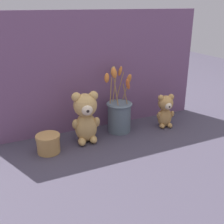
{
  "coord_description": "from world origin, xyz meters",
  "views": [
    {
      "loc": [
        -0.51,
        -1.06,
        0.59
      ],
      "look_at": [
        0.0,
        0.02,
        0.13
      ],
      "focal_mm": 45.0,
      "sensor_mm": 36.0,
      "label": 1
    }
  ],
  "objects_px": {
    "flower_vase": "(119,113)",
    "decorative_tin_tall": "(49,144)",
    "teddy_bear_medium": "(165,110)",
    "teddy_bear_large": "(86,116)"
  },
  "relations": [
    {
      "from": "flower_vase",
      "to": "decorative_tin_tall",
      "type": "xyz_separation_m",
      "value": [
        -0.37,
        -0.07,
        -0.05
      ]
    },
    {
      "from": "decorative_tin_tall",
      "to": "teddy_bear_medium",
      "type": "bearing_deg",
      "value": 1.54
    },
    {
      "from": "decorative_tin_tall",
      "to": "teddy_bear_large",
      "type": "bearing_deg",
      "value": 9.37
    },
    {
      "from": "teddy_bear_medium",
      "to": "flower_vase",
      "type": "height_order",
      "value": "flower_vase"
    },
    {
      "from": "teddy_bear_large",
      "to": "decorative_tin_tall",
      "type": "xyz_separation_m",
      "value": [
        -0.18,
        -0.03,
        -0.08
      ]
    },
    {
      "from": "teddy_bear_large",
      "to": "decorative_tin_tall",
      "type": "bearing_deg",
      "value": -170.63
    },
    {
      "from": "teddy_bear_large",
      "to": "flower_vase",
      "type": "relative_size",
      "value": 0.72
    },
    {
      "from": "teddy_bear_large",
      "to": "flower_vase",
      "type": "xyz_separation_m",
      "value": [
        0.19,
        0.04,
        -0.03
      ]
    },
    {
      "from": "teddy_bear_medium",
      "to": "decorative_tin_tall",
      "type": "height_order",
      "value": "teddy_bear_medium"
    },
    {
      "from": "flower_vase",
      "to": "teddy_bear_medium",
      "type": "bearing_deg",
      "value": -12.7
    }
  ]
}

